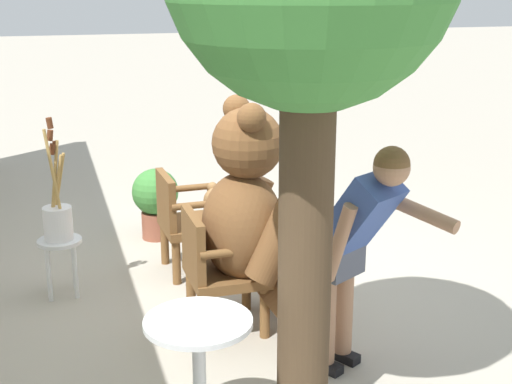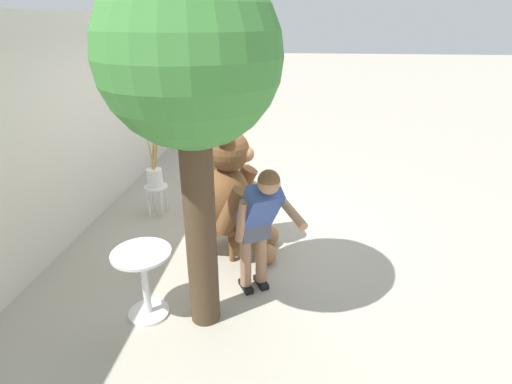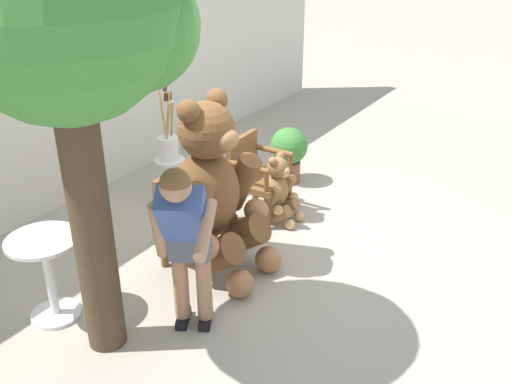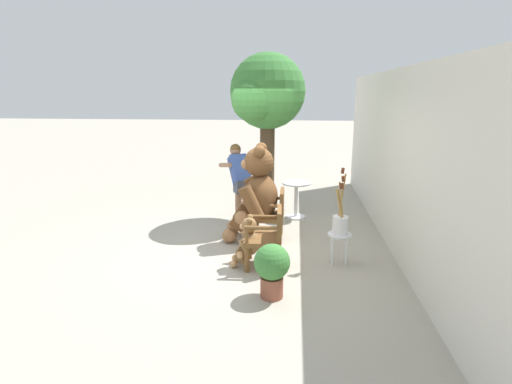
# 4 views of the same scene
# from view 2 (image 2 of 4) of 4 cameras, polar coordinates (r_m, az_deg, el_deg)

# --- Properties ---
(ground_plane) EXTENTS (60.00, 60.00, 0.00)m
(ground_plane) POSITION_cam_2_polar(r_m,az_deg,el_deg) (5.58, -0.62, -5.50)
(ground_plane) COLOR #A8A091
(back_wall) EXTENTS (10.00, 0.16, 2.80)m
(back_wall) POSITION_cam_2_polar(r_m,az_deg,el_deg) (5.83, -25.12, 8.37)
(back_wall) COLOR silver
(back_wall) RESTS_ON ground
(wooden_chair_left) EXTENTS (0.56, 0.52, 0.86)m
(wooden_chair_left) POSITION_cam_2_polar(r_m,az_deg,el_deg) (4.95, -6.20, -3.60)
(wooden_chair_left) COLOR brown
(wooden_chair_left) RESTS_ON ground
(wooden_chair_right) EXTENTS (0.58, 0.54, 0.86)m
(wooden_chair_right) POSITION_cam_2_polar(r_m,az_deg,el_deg) (5.91, -4.08, 1.17)
(wooden_chair_right) COLOR brown
(wooden_chair_right) RESTS_ON ground
(teddy_bear_large) EXTENTS (0.98, 0.91, 1.63)m
(teddy_bear_large) POSITION_cam_2_polar(r_m,az_deg,el_deg) (4.76, -3.20, -0.18)
(teddy_bear_large) COLOR brown
(teddy_bear_large) RESTS_ON ground
(teddy_bear_small) EXTENTS (0.45, 0.42, 0.74)m
(teddy_bear_small) POSITION_cam_2_polar(r_m,az_deg,el_deg) (5.91, -1.35, 0.20)
(teddy_bear_small) COLOR olive
(teddy_bear_small) RESTS_ON ground
(person_visitor) EXTENTS (0.70, 0.72, 1.49)m
(person_visitor) POSITION_cam_2_polar(r_m,az_deg,el_deg) (3.93, 0.40, -3.96)
(person_visitor) COLOR black
(person_visitor) RESTS_ON ground
(white_stool) EXTENTS (0.34, 0.34, 0.46)m
(white_stool) POSITION_cam_2_polar(r_m,az_deg,el_deg) (6.05, -14.03, -0.05)
(white_stool) COLOR silver
(white_stool) RESTS_ON ground
(brush_bucket) EXTENTS (0.22, 0.22, 0.96)m
(brush_bucket) POSITION_cam_2_polar(r_m,az_deg,el_deg) (5.95, -14.29, 2.54)
(brush_bucket) COLOR white
(brush_bucket) RESTS_ON white_stool
(round_side_table) EXTENTS (0.56, 0.56, 0.72)m
(round_side_table) POSITION_cam_2_polar(r_m,az_deg,el_deg) (4.04, -15.68, -11.53)
(round_side_table) COLOR silver
(round_side_table) RESTS_ON ground
(patio_tree) EXTENTS (1.48, 1.41, 3.16)m
(patio_tree) POSITION_cam_2_polar(r_m,az_deg,el_deg) (3.23, -8.46, 17.19)
(patio_tree) COLOR #473523
(patio_tree) RESTS_ON ground
(potted_plant) EXTENTS (0.44, 0.44, 0.68)m
(potted_plant) POSITION_cam_2_polar(r_m,az_deg,el_deg) (6.78, -3.77, 3.60)
(potted_plant) COLOR brown
(potted_plant) RESTS_ON ground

